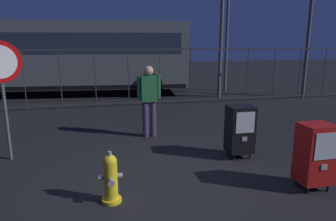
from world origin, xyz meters
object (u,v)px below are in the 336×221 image
Objects in this scene: pedestrian at (149,97)px; fire_hydrant at (111,178)px; newspaper_box_primary at (315,153)px; stop_sign at (1,76)px; newspaper_box_secondary at (240,129)px; street_light_far_left at (228,4)px; bus_far at (93,51)px; bus_near at (60,54)px.

fire_hydrant is at bearing -109.20° from pedestrian.
pedestrian is (-2.01, 3.15, 0.38)m from newspaper_box_primary.
newspaper_box_primary is at bearing -57.51° from pedestrian.
fire_hydrant is 3.11m from pedestrian.
newspaper_box_primary is at bearing -25.31° from stop_sign.
stop_sign is (-4.83, 2.28, 1.03)m from newspaper_box_primary.
newspaper_box_primary is 1.00× the size of newspaper_box_secondary.
newspaper_box_primary is 0.16× the size of street_light_far_left.
stop_sign is (-1.82, 2.01, 1.25)m from fire_hydrant.
pedestrian is 0.26× the size of street_light_far_left.
newspaper_box_secondary is (-0.52, 1.45, 0.00)m from newspaper_box_primary.
newspaper_box_secondary is at bearing -79.93° from bus_far.
bus_far is 8.43m from street_light_far_left.
bus_far is at bearing 91.66° from fire_hydrant.
newspaper_box_primary is 0.10× the size of bus_near.
stop_sign is at bearing -98.49° from bus_far.
stop_sign is at bearing 169.03° from newspaper_box_secondary.
fire_hydrant is at bearing -90.50° from bus_far.
fire_hydrant is 2.99m from stop_sign.
stop_sign is 1.34× the size of pedestrian.
newspaper_box_secondary is 0.61× the size of pedestrian.
bus_far is (-0.42, 14.61, 1.36)m from fire_hydrant.
fire_hydrant is 9.85m from bus_near.
street_light_far_left reaches higher than bus_near.
fire_hydrant is 14.68m from bus_far.
pedestrian is at bearing 70.80° from fire_hydrant.
newspaper_box_primary is 15.31m from bus_far.
pedestrian is 0.16× the size of bus_near.
newspaper_box_secondary is 13.79m from bus_far.
fire_hydrant is at bearing -74.32° from bus_near.
bus_near is at bearing -106.15° from bus_far.
pedestrian reaches higher than fire_hydrant.
fire_hydrant is 2.76m from newspaper_box_secondary.
newspaper_box_primary is at bearing -79.18° from bus_far.
bus_near is 1.01× the size of bus_far.
bus_near and bus_far have the same top height.
stop_sign reaches higher than newspaper_box_secondary.
fire_hydrant is 0.07× the size of bus_far.
newspaper_box_secondary is at bearing -111.12° from street_light_far_left.
street_light_far_left is at bearing 0.89° from bus_near.
street_light_far_left is (7.18, -0.62, 2.09)m from bus_near.
pedestrian is (1.00, 2.88, 0.60)m from fire_hydrant.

